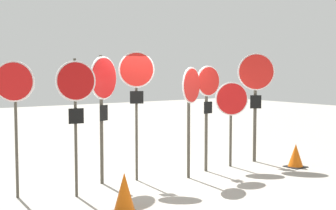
# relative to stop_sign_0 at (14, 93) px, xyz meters

# --- Properties ---
(ground_plane) EXTENTS (40.00, 40.00, 0.00)m
(ground_plane) POSITION_rel_stop_sign_0_xyz_m (2.89, -0.15, -1.84)
(ground_plane) COLOR gray
(stop_sign_0) EXTENTS (0.60, 0.42, 2.39)m
(stop_sign_0) POSITION_rel_stop_sign_0_xyz_m (0.00, 0.00, 0.00)
(stop_sign_0) COLOR #474238
(stop_sign_0) RESTS_ON ground
(stop_sign_1) EXTENTS (0.70, 0.15, 2.43)m
(stop_sign_1) POSITION_rel_stop_sign_0_xyz_m (0.90, -0.53, -0.01)
(stop_sign_1) COLOR #474238
(stop_sign_1) RESTS_ON ground
(stop_sign_2) EXTENTS (0.76, 0.40, 2.51)m
(stop_sign_2) POSITION_rel_stop_sign_0_xyz_m (1.72, 0.07, -0.00)
(stop_sign_2) COLOR #474238
(stop_sign_2) RESTS_ON ground
(stop_sign_3) EXTENTS (0.67, 0.32, 2.59)m
(stop_sign_3) POSITION_rel_stop_sign_0_xyz_m (2.38, -0.09, 0.16)
(stop_sign_3) COLOR #474238
(stop_sign_3) RESTS_ON ground
(stop_sign_4) EXTENTS (0.68, 0.34, 2.29)m
(stop_sign_4) POSITION_rel_stop_sign_0_xyz_m (3.41, -0.52, -0.14)
(stop_sign_4) COLOR #474238
(stop_sign_4) RESTS_ON ground
(stop_sign_5) EXTENTS (0.66, 0.14, 2.32)m
(stop_sign_5) POSITION_rel_stop_sign_0_xyz_m (4.10, -0.23, -0.16)
(stop_sign_5) COLOR #474238
(stop_sign_5) RESTS_ON ground
(stop_sign_6) EXTENTS (0.70, 0.36, 1.96)m
(stop_sign_6) POSITION_rel_stop_sign_0_xyz_m (4.87, -0.16, -0.40)
(stop_sign_6) COLOR #474238
(stop_sign_6) RESTS_ON ground
(stop_sign_7) EXTENTS (0.76, 0.50, 2.63)m
(stop_sign_7) POSITION_rel_stop_sign_0_xyz_m (5.74, -0.05, 0.05)
(stop_sign_7) COLOR #474238
(stop_sign_7) RESTS_ON ground
(traffic_cone_0) EXTENTS (0.41, 0.41, 0.65)m
(traffic_cone_0) POSITION_rel_stop_sign_0_xyz_m (1.11, -1.81, -1.52)
(traffic_cone_0) COLOR black
(traffic_cone_0) RESTS_ON ground
(traffic_cone_1) EXTENTS (0.41, 0.41, 0.54)m
(traffic_cone_1) POSITION_rel_stop_sign_0_xyz_m (6.06, -1.03, -1.57)
(traffic_cone_1) COLOR black
(traffic_cone_1) RESTS_ON ground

